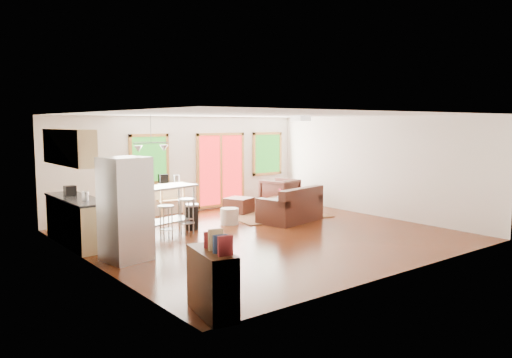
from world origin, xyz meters
TOP-DOWN VIEW (x-y plane):
  - floor at (0.00, 0.00)m, footprint 7.50×7.00m
  - ceiling at (0.00, 0.00)m, footprint 7.50×7.00m
  - back_wall at (0.00, 3.51)m, footprint 7.50×0.02m
  - left_wall at (-3.76, 0.00)m, footprint 0.02×7.00m
  - right_wall at (3.76, 0.00)m, footprint 0.02×7.00m
  - front_wall at (0.00, -3.51)m, footprint 7.50×0.02m
  - window_left at (-1.00, 3.46)m, footprint 1.10×0.05m
  - french_doors at (1.20, 3.46)m, footprint 1.60×0.05m
  - window_right at (2.90, 3.46)m, footprint 1.10×0.05m
  - rug at (1.70, 1.65)m, footprint 2.74×2.28m
  - loveseat at (1.49, 0.78)m, footprint 1.76×1.23m
  - coffee_table at (1.73, 1.65)m, footprint 1.24×1.02m
  - armchair at (2.61, 2.55)m, footprint 1.08×1.04m
  - ottoman at (1.11, 2.48)m, footprint 0.83×0.83m
  - pouf at (0.09, 1.45)m, footprint 0.52×0.52m
  - vase at (1.95, 1.74)m, footprint 0.16×0.17m
  - book at (1.99, 1.85)m, footprint 0.22×0.10m
  - cabinets at (-3.49, 1.70)m, footprint 0.64×2.24m
  - refrigerator at (-3.16, -0.04)m, footprint 0.84×0.81m
  - island at (-1.73, 1.46)m, footprint 1.77×1.00m
  - cup at (-1.30, 1.66)m, footprint 0.12×0.10m
  - bar_stool_a at (-2.21, 1.21)m, footprint 0.38×0.38m
  - bar_stool_b at (-1.87, 0.95)m, footprint 0.37×0.37m
  - bar_stool_c at (-1.24, 1.17)m, footprint 0.38×0.38m
  - trash_can at (-0.95, 1.47)m, footprint 0.42×0.42m
  - kitchen_cart at (-0.51, 3.35)m, footprint 0.76×0.53m
  - bookshelf at (-3.35, -3.10)m, footprint 0.54×0.98m
  - ceiling_flush at (1.60, 0.60)m, footprint 0.35×0.35m
  - pendant_light at (-1.90, 1.50)m, footprint 0.80×0.18m

SIDE VIEW (x-z plane):
  - floor at x=0.00m, z-range -0.02..0.00m
  - rug at x=1.70m, z-range 0.00..0.02m
  - pouf at x=0.09m, z-range 0.00..0.38m
  - ottoman at x=1.11m, z-range 0.00..0.42m
  - trash_can at x=-0.95m, z-range 0.00..0.59m
  - loveseat at x=1.49m, z-range -0.09..0.77m
  - coffee_table at x=1.73m, z-range 0.15..0.58m
  - bookshelf at x=-3.35m, z-range -0.12..0.98m
  - armchair at x=2.61m, z-range 0.00..0.92m
  - vase at x=1.95m, z-range 0.36..0.64m
  - bar_stool_a at x=-2.21m, z-range 0.16..0.84m
  - bar_stool_b at x=-1.87m, z-range 0.17..0.89m
  - book at x=1.99m, z-range 0.40..0.69m
  - bar_stool_c at x=-1.24m, z-range 0.19..0.96m
  - island at x=-1.73m, z-range 0.20..1.25m
  - kitchen_cart at x=-0.51m, z-range 0.20..1.31m
  - refrigerator at x=-3.16m, z-range 0.00..1.83m
  - cabinets at x=-3.49m, z-range -0.22..2.08m
  - cup at x=-1.30m, z-range 0.95..1.06m
  - french_doors at x=1.20m, z-range 0.05..2.15m
  - back_wall at x=0.00m, z-range 0.00..2.60m
  - left_wall at x=-3.76m, z-range 0.00..2.60m
  - right_wall at x=3.76m, z-range 0.00..2.60m
  - front_wall at x=0.00m, z-range 0.00..2.60m
  - window_left at x=-1.00m, z-range 0.85..2.15m
  - window_right at x=2.90m, z-range 0.85..2.15m
  - pendant_light at x=-1.90m, z-range 1.50..2.29m
  - ceiling_flush at x=1.60m, z-range 2.47..2.59m
  - ceiling at x=0.00m, z-range 2.60..2.62m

